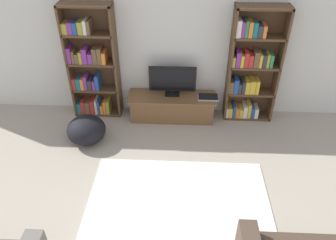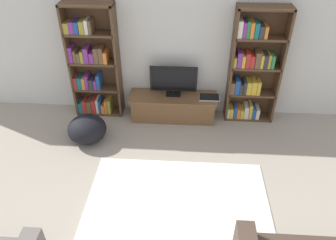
# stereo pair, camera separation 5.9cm
# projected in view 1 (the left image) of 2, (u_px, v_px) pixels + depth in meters

# --- Properties ---
(wall_back) EXTENTS (8.80, 0.06, 2.60)m
(wall_back) POSITION_uv_depth(u_px,v_px,m) (172.00, 39.00, 5.20)
(wall_back) COLOR silver
(wall_back) RESTS_ON ground_plane
(bookshelf_left) EXTENTS (0.80, 0.30, 1.91)m
(bookshelf_left) POSITION_uv_depth(u_px,v_px,m) (91.00, 66.00, 5.34)
(bookshelf_left) COLOR #513823
(bookshelf_left) RESTS_ON ground_plane
(bookshelf_right) EXTENTS (0.80, 0.30, 1.91)m
(bookshelf_right) POSITION_uv_depth(u_px,v_px,m) (251.00, 68.00, 5.23)
(bookshelf_right) COLOR #513823
(bookshelf_right) RESTS_ON ground_plane
(tv_stand) EXTENTS (1.47, 0.47, 0.42)m
(tv_stand) POSITION_uv_depth(u_px,v_px,m) (172.00, 107.00, 5.59)
(tv_stand) COLOR brown
(tv_stand) RESTS_ON ground_plane
(television) EXTENTS (0.77, 0.16, 0.51)m
(television) POSITION_uv_depth(u_px,v_px,m) (172.00, 80.00, 5.35)
(television) COLOR black
(television) RESTS_ON tv_stand
(laptop) EXTENTS (0.33, 0.22, 0.03)m
(laptop) POSITION_uv_depth(u_px,v_px,m) (208.00, 97.00, 5.42)
(laptop) COLOR #B7B7BC
(laptop) RESTS_ON tv_stand
(area_rug) EXTENTS (2.31, 2.00, 0.02)m
(area_rug) POSITION_uv_depth(u_px,v_px,m) (178.00, 218.00, 3.96)
(area_rug) COLOR white
(area_rug) RESTS_ON ground_plane
(beanbag_ottoman) EXTENTS (0.60, 0.60, 0.42)m
(beanbag_ottoman) POSITION_uv_depth(u_px,v_px,m) (86.00, 130.00, 5.07)
(beanbag_ottoman) COLOR black
(beanbag_ottoman) RESTS_ON ground_plane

